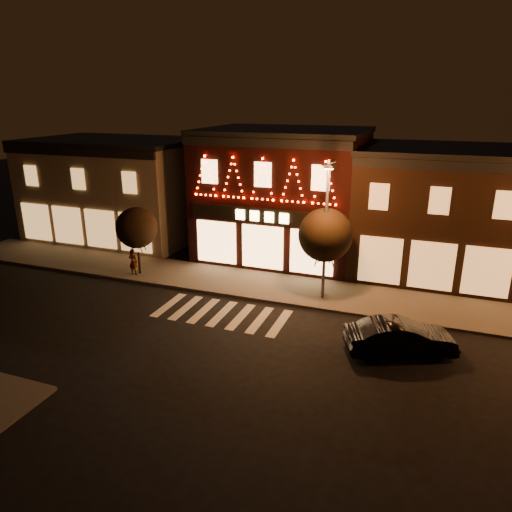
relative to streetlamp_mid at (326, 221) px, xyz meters
The scene contains 10 objects.
ground 9.42m from the streetlamp_mid, 121.26° to the right, with size 120.00×120.00×0.00m, color black.
sidewalk_far 4.96m from the streetlamp_mid, 159.69° to the left, with size 44.00×4.00×0.15m, color #47423D.
building_left 18.65m from the streetlamp_mid, 158.42° to the left, with size 12.20×8.28×7.30m.
building_pulp 8.10m from the streetlamp_mid, 122.35° to the left, with size 10.20×8.34×8.30m.
building_right_a 8.61m from the streetlamp_mid, 52.99° to the left, with size 9.20×8.28×7.50m.
streetlamp_mid is the anchor object (origin of this frame).
tree_left 11.19m from the streetlamp_mid, behind, with size 2.40×2.40×4.02m.
tree_right 1.19m from the streetlamp_mid, 102.03° to the left, with size 2.80×2.80×4.68m.
dark_sedan 6.89m from the streetlamp_mid, 44.36° to the right, with size 1.56×4.48×1.48m, color black.
pedestrian 11.83m from the streetlamp_mid, behind, with size 0.58×0.38×1.59m, color gray.
Camera 1 is at (9.03, -15.48, 10.23)m, focal length 33.42 mm.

